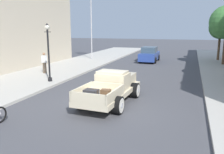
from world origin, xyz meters
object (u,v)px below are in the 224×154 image
at_px(street_lamp_near, 48,48).
at_px(street_tree_farthest, 221,28).
at_px(pedestrian_sidewalk_left, 44,62).
at_px(hotrod_truck_cream, 112,87).
at_px(flagpole, 93,9).
at_px(car_background_blue, 149,55).

distance_m(street_lamp_near, street_tree_farthest, 19.59).
bearing_deg(pedestrian_sidewalk_left, street_tree_farthest, 43.49).
distance_m(hotrod_truck_cream, flagpole, 16.63).
relative_size(car_background_blue, street_lamp_near, 1.12).
relative_size(pedestrian_sidewalk_left, street_tree_farthest, 0.34).
relative_size(hotrod_truck_cream, flagpole, 0.55).
distance_m(hotrod_truck_cream, pedestrian_sidewalk_left, 8.73).
relative_size(street_lamp_near, flagpole, 0.42).
bearing_deg(street_tree_farthest, flagpole, -164.52).
distance_m(hotrod_truck_cream, car_background_blue, 15.20).
relative_size(pedestrian_sidewalk_left, street_lamp_near, 0.43).
distance_m(pedestrian_sidewalk_left, flagpole, 10.50).
distance_m(car_background_blue, street_tree_farthest, 8.35).
bearing_deg(hotrod_truck_cream, flagpole, 116.19).
xyz_separation_m(hotrod_truck_cream, street_lamp_near, (-5.28, 2.49, 1.63)).
height_order(pedestrian_sidewalk_left, flagpole, flagpole).
distance_m(street_lamp_near, flagpole, 12.34).
bearing_deg(pedestrian_sidewalk_left, hotrod_truck_cream, -33.66).
xyz_separation_m(street_lamp_near, flagpole, (-1.72, 11.74, 3.39)).
bearing_deg(car_background_blue, pedestrian_sidewalk_left, -122.45).
distance_m(pedestrian_sidewalk_left, street_lamp_near, 3.33).
bearing_deg(street_lamp_near, pedestrian_sidewalk_left, 130.25).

